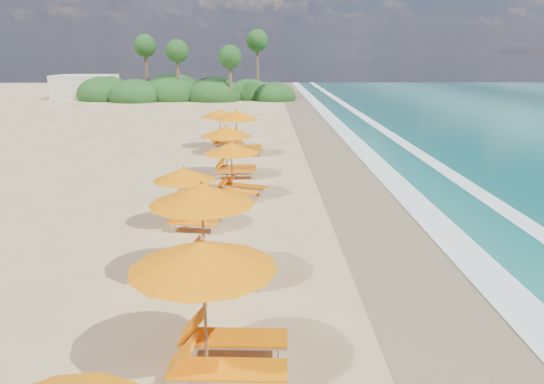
% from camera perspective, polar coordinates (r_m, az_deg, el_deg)
% --- Properties ---
extents(ground, '(160.00, 160.00, 0.00)m').
position_cam_1_polar(ground, '(16.86, 0.00, -3.94)').
color(ground, tan).
rests_on(ground, ground).
extents(wet_sand, '(4.00, 160.00, 0.01)m').
position_cam_1_polar(wet_sand, '(17.38, 13.33, -3.74)').
color(wet_sand, olive).
rests_on(wet_sand, ground).
extents(surf_foam, '(4.00, 160.00, 0.01)m').
position_cam_1_polar(surf_foam, '(18.22, 21.61, -3.47)').
color(surf_foam, white).
rests_on(surf_foam, ground).
extents(station_2, '(2.87, 2.67, 2.60)m').
position_cam_1_polar(station_2, '(9.07, -6.24, -11.76)').
color(station_2, olive).
rests_on(station_2, ground).
extents(station_3, '(2.96, 2.77, 2.61)m').
position_cam_1_polar(station_3, '(12.61, -6.77, -3.77)').
color(station_3, olive).
rests_on(station_3, ground).
extents(station_4, '(2.43, 2.31, 2.05)m').
position_cam_1_polar(station_4, '(16.68, -9.14, -0.20)').
color(station_4, olive).
rests_on(station_4, ground).
extents(station_5, '(2.89, 2.85, 2.23)m').
position_cam_1_polar(station_5, '(20.12, -4.05, 2.92)').
color(station_5, olive).
rests_on(station_5, ground).
extents(station_6, '(2.67, 2.48, 2.40)m').
position_cam_1_polar(station_6, '(23.41, -4.63, 4.93)').
color(station_6, olive).
rests_on(station_6, ground).
extents(station_7, '(2.85, 2.67, 2.53)m').
position_cam_1_polar(station_7, '(28.45, -3.59, 6.95)').
color(station_7, olive).
rests_on(station_7, ground).
extents(station_8, '(2.83, 2.71, 2.35)m').
position_cam_1_polar(station_8, '(30.69, -5.45, 7.35)').
color(station_8, olive).
rests_on(station_8, ground).
extents(treeline, '(25.80, 8.80, 9.74)m').
position_cam_1_polar(treeline, '(62.34, -10.03, 10.95)').
color(treeline, '#163D14').
rests_on(treeline, ground).
extents(beach_building, '(7.00, 5.00, 2.80)m').
position_cam_1_polar(beach_building, '(67.63, -20.05, 10.95)').
color(beach_building, beige).
rests_on(beach_building, ground).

